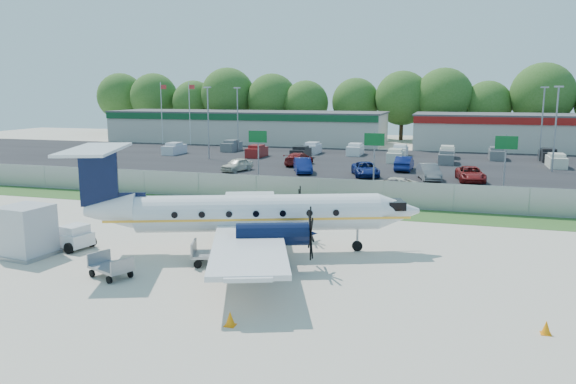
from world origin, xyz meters
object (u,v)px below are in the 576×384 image
(aircraft, at_px, (251,213))
(baggage_cart_near, at_px, (111,267))
(service_container, at_px, (26,233))
(baggage_cart_far, at_px, (215,254))
(pushback_tug, at_px, (70,237))

(aircraft, relative_size, baggage_cart_near, 7.90)
(baggage_cart_near, distance_m, service_container, 6.48)
(service_container, bearing_deg, baggage_cart_far, 8.21)
(pushback_tug, bearing_deg, baggage_cart_near, -36.08)
(pushback_tug, xyz_separation_m, baggage_cart_far, (8.85, -0.44, -0.09))
(baggage_cart_near, relative_size, service_container, 0.87)
(service_container, bearing_deg, aircraft, 19.19)
(aircraft, height_order, baggage_cart_near, aircraft)
(aircraft, height_order, service_container, aircraft)
(aircraft, xyz_separation_m, baggage_cart_far, (-1.02, -2.40, -1.64))
(baggage_cart_far, bearing_deg, service_container, -171.79)
(pushback_tug, distance_m, service_container, 2.31)
(baggage_cart_near, distance_m, baggage_cart_far, 5.01)
(aircraft, height_order, baggage_cart_far, aircraft)
(aircraft, distance_m, baggage_cart_far, 3.08)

